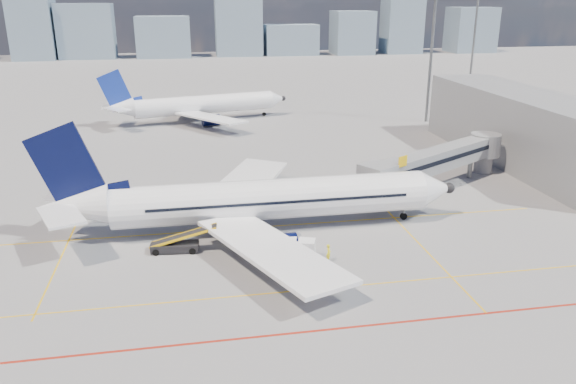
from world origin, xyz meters
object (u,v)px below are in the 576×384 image
Objects in this scene: main_aircraft at (254,201)px; second_aircraft at (197,105)px; belt_loader at (177,245)px; baggage_tug at (291,265)px; cargo_dolly at (297,249)px; ramp_worker at (329,253)px.

main_aircraft is 55.40m from second_aircraft.
second_aircraft reaches higher than belt_loader.
cargo_dolly reaches higher than baggage_tug.
cargo_dolly is (1.02, 2.51, 0.39)m from baggage_tug.
second_aircraft is (-4.25, 55.24, 0.01)m from main_aircraft.
ramp_worker is at bearing -94.78° from second_aircraft.
second_aircraft is 5.57× the size of belt_loader.
second_aircraft reaches higher than cargo_dolly.
second_aircraft is 21.04× the size of ramp_worker.
belt_loader is (-9.93, 6.16, 0.00)m from baggage_tug.
second_aircraft is 63.17m from cargo_dolly.
belt_loader reaches higher than cargo_dolly.
main_aircraft is 8.34m from cargo_dolly.
main_aircraft reaches higher than ramp_worker.
baggage_tug is 0.34× the size of belt_loader.
cargo_dolly is 2.90m from ramp_worker.
cargo_dolly reaches higher than ramp_worker.
belt_loader is at bearing 77.01° from ramp_worker.
second_aircraft is 59.23m from belt_loader.
main_aircraft reaches higher than baggage_tug.
belt_loader is 14.43m from ramp_worker.
main_aircraft is 10.49m from baggage_tug.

